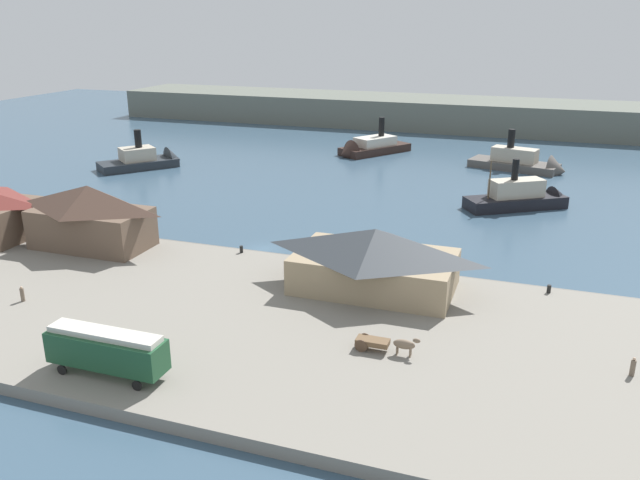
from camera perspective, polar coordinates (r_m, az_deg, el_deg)
ground_plane at (r=88.16m, az=-5.08°, el=-0.82°), size 320.00×320.00×0.00m
quay_promenade at (r=70.06m, az=-12.50°, el=-6.17°), size 110.00×36.00×1.20m
seawall_edge at (r=84.94m, az=-6.08°, el=-1.29°), size 110.00×0.80×1.00m
ferry_shed_east_terminal at (r=89.21m, az=-19.64°, el=2.01°), size 15.34×8.22×8.30m
ferry_shed_central_terminal at (r=71.42m, az=4.88°, el=-1.64°), size 17.84×10.91×6.98m
street_tram at (r=57.78m, az=-18.37°, el=-9.13°), size 10.65×2.93×4.10m
horse_cart at (r=59.29m, az=5.69°, el=-9.04°), size 5.86×1.48×1.87m
pedestrian_near_east_shed at (r=75.97m, az=-24.84°, el=-4.38°), size 0.43×0.43×1.72m
pedestrian_walking_east at (r=61.53m, az=25.94°, el=-10.09°), size 0.43×0.43×1.73m
mooring_post_west at (r=83.61m, az=-6.97°, el=-0.82°), size 0.44×0.44×0.90m
mooring_post_center_west at (r=75.50m, az=19.60°, el=-4.10°), size 0.44×0.44×0.90m
ferry_approaching_west at (r=140.64m, az=-14.99°, el=6.83°), size 15.52×17.19×10.12m
ferry_departing_north at (r=149.50m, az=4.26°, el=8.11°), size 15.38×18.91×10.12m
ferry_moored_west at (r=139.49m, az=17.74°, el=6.44°), size 20.23×10.77×10.36m
ferry_moored_east at (r=111.84m, az=17.63°, el=3.60°), size 17.83×13.99×9.57m
far_headland at (r=190.29m, az=8.79°, el=11.12°), size 180.00×24.00×8.00m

